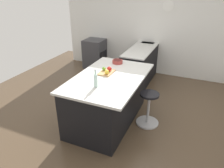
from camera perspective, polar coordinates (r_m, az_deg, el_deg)
ground_plane at (r=4.52m, az=0.50°, el=-8.16°), size 6.89×6.89×0.00m
interior_partition_left at (r=6.37m, az=10.23°, el=15.10°), size 0.15×5.30×2.76m
sink_cabinet at (r=6.28m, az=8.76°, el=6.42°), size 2.56×0.60×1.21m
oven_range at (r=6.85m, az=-4.61°, el=8.11°), size 0.60×0.61×0.90m
kitchen_island at (r=4.13m, az=-1.24°, el=-3.88°), size 1.90×1.19×0.96m
stool_by_window at (r=4.16m, az=9.68°, el=-6.76°), size 0.44×0.44×0.66m
cutting_board at (r=4.06m, az=-1.50°, el=3.15°), size 0.36×0.24×0.02m
apple_green at (r=4.11m, az=-2.17°, el=4.15°), size 0.07×0.07×0.07m
apple_red at (r=4.07m, az=-0.72°, el=4.08°), size 0.09×0.09×0.09m
apple_yellow at (r=3.93m, az=-1.42°, el=3.25°), size 0.09×0.09×0.09m
water_bottle at (r=3.48m, az=-4.39°, el=1.06°), size 0.06×0.06×0.31m
fruit_bowl at (r=4.53m, az=1.48°, el=6.05°), size 0.22×0.22×0.07m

